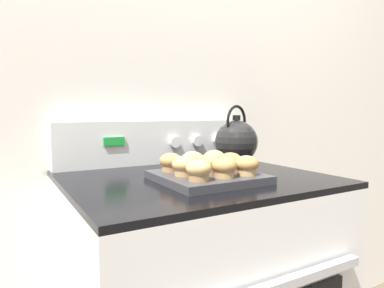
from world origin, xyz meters
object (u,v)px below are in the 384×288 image
(muffin_r0_c0, at_px, (199,170))
(muffin_r0_c1, at_px, (224,167))
(muffin_pan, at_px, (207,177))
(muffin_r1_c2, at_px, (230,162))
(tea_kettle, at_px, (236,141))
(muffin_r2_c1, at_px, (193,160))
(muffin_r2_c0, at_px, (171,162))
(muffin_r2_c2, at_px, (214,159))
(muffin_r0_c2, at_px, (247,165))
(muffin_r1_c1, at_px, (208,164))
(muffin_r1_c0, at_px, (184,166))

(muffin_r0_c0, height_order, muffin_r0_c1, same)
(muffin_pan, height_order, muffin_r1_c2, muffin_r1_c2)
(tea_kettle, bearing_deg, muffin_r1_c2, -130.58)
(muffin_r0_c0, height_order, muffin_r2_c1, same)
(tea_kettle, bearing_deg, muffin_r2_c0, -157.24)
(muffin_r1_c2, bearing_deg, muffin_r2_c2, 92.73)
(muffin_r0_c2, bearing_deg, muffin_pan, 134.57)
(muffin_r0_c1, distance_m, muffin_r1_c2, 0.11)
(muffin_r0_c2, height_order, tea_kettle, tea_kettle)
(muffin_r0_c1, height_order, muffin_r1_c2, same)
(muffin_r1_c2, relative_size, muffin_r2_c0, 1.00)
(muffin_pan, relative_size, muffin_r0_c2, 4.10)
(muffin_r1_c1, relative_size, muffin_r2_c2, 1.00)
(muffin_r0_c1, relative_size, muffin_r2_c1, 1.00)
(muffin_r2_c1, bearing_deg, muffin_r1_c0, -132.48)
(muffin_r2_c0, bearing_deg, tea_kettle, 22.76)
(muffin_r0_c1, relative_size, muffin_r1_c0, 1.00)
(muffin_r1_c2, height_order, muffin_r2_c1, same)
(muffin_r0_c1, distance_m, muffin_r1_c0, 0.11)
(muffin_pan, xyz_separation_m, muffin_r2_c1, (-0.00, 0.08, 0.04))
(muffin_r1_c0, xyz_separation_m, muffin_r2_c1, (0.08, 0.08, 0.00))
(muffin_r1_c0, distance_m, tea_kettle, 0.43)
(muffin_r2_c1, bearing_deg, muffin_pan, -89.65)
(muffin_r1_c1, height_order, muffin_r2_c1, same)
(muffin_r1_c2, bearing_deg, muffin_pan, 179.04)
(muffin_r2_c0, xyz_separation_m, tea_kettle, (0.36, 0.15, 0.04))
(muffin_r1_c2, bearing_deg, muffin_r0_c1, -135.83)
(muffin_pan, xyz_separation_m, muffin_r1_c2, (0.08, -0.00, 0.04))
(muffin_r1_c0, distance_m, muffin_r1_c2, 0.16)
(muffin_r0_c1, xyz_separation_m, muffin_r1_c1, (-0.00, 0.08, 0.00))
(muffin_r1_c2, distance_m, muffin_r2_c2, 0.08)
(muffin_r0_c2, height_order, muffin_r1_c0, same)
(muffin_r1_c1, bearing_deg, muffin_r2_c2, 46.59)
(muffin_r0_c2, xyz_separation_m, muffin_r2_c1, (-0.08, 0.16, 0.00))
(muffin_r0_c0, distance_m, muffin_r2_c1, 0.18)
(muffin_pan, distance_m, muffin_r2_c1, 0.09)
(muffin_r1_c1, height_order, muffin_r1_c2, same)
(muffin_r0_c2, relative_size, tea_kettle, 0.30)
(muffin_r0_c0, distance_m, tea_kettle, 0.47)
(muffin_r0_c1, bearing_deg, muffin_r1_c1, 90.48)
(muffin_r0_c1, relative_size, muffin_r2_c2, 1.00)
(muffin_r1_c2, bearing_deg, muffin_r1_c0, 179.85)
(muffin_r0_c0, height_order, muffin_r1_c1, same)
(muffin_r2_c2, bearing_deg, muffin_r0_c2, -89.56)
(muffin_r0_c0, bearing_deg, muffin_r0_c2, 0.12)
(muffin_r0_c1, distance_m, muffin_r1_c1, 0.08)
(muffin_r2_c0, xyz_separation_m, muffin_r2_c1, (0.08, 0.00, 0.00))
(muffin_r1_c1, distance_m, muffin_r2_c2, 0.11)
(muffin_r2_c0, bearing_deg, muffin_r1_c1, -45.78)
(muffin_r0_c0, bearing_deg, muffin_r1_c0, 89.66)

